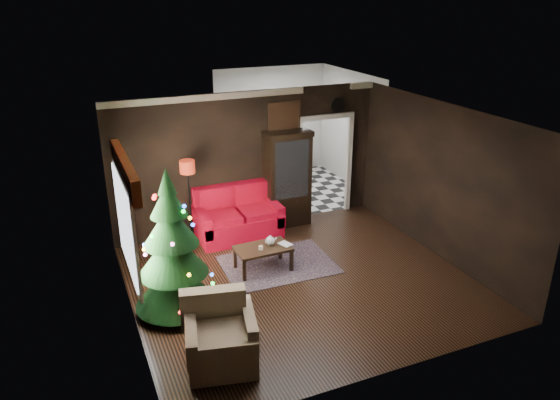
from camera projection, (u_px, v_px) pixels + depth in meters
name	position (u px, v px, depth m)	size (l,w,h in m)	color
floor	(301.00, 281.00, 8.89)	(5.50, 5.50, 0.00)	black
ceiling	(304.00, 118.00, 7.85)	(5.50, 5.50, 0.00)	white
wall_back	(249.00, 161.00, 10.50)	(5.50, 5.50, 0.00)	black
wall_front	(393.00, 278.00, 6.23)	(5.50, 5.50, 0.00)	black
wall_left	(125.00, 234.00, 7.36)	(5.50, 5.50, 0.00)	black
wall_right	(442.00, 182.00, 9.37)	(5.50, 5.50, 0.00)	black
doorway	(324.00, 167.00, 11.25)	(1.10, 0.10, 2.10)	silver
left_window	(125.00, 225.00, 7.53)	(0.05, 1.60, 1.40)	white
valance	(125.00, 170.00, 7.26)	(0.12, 2.10, 0.35)	maroon
kitchen_floor	(294.00, 190.00, 12.92)	(3.00, 3.00, 0.00)	white
kitchen_window	(271.00, 110.00, 13.53)	(0.70, 0.06, 0.70)	white
rug	(278.00, 264.00, 9.42)	(1.95, 1.42, 0.01)	#352932
loveseat	(238.00, 214.00, 10.31)	(1.70, 0.90, 1.00)	maroon
curio_cabinet	(287.00, 181.00, 10.75)	(0.90, 0.45, 1.90)	black
floor_lamp	(190.00, 206.00, 9.80)	(0.30, 0.30, 1.78)	black
christmas_tree	(172.00, 249.00, 7.70)	(1.23, 1.23, 2.35)	black
armchair	(221.00, 333.00, 6.78)	(0.92, 0.92, 0.94)	gray
coffee_table	(263.00, 258.00, 9.18)	(0.95, 0.57, 0.43)	black
teapot	(270.00, 241.00, 9.16)	(0.18, 0.18, 0.17)	silver
cup_a	(267.00, 241.00, 9.25)	(0.06, 0.06, 0.05)	silver
cup_b	(261.00, 248.00, 9.01)	(0.08, 0.08, 0.07)	white
book	(282.00, 240.00, 9.10)	(0.17, 0.02, 0.24)	tan
wall_clock	(338.00, 105.00, 10.81)	(0.32, 0.32, 0.06)	silver
painting	(284.00, 116.00, 10.42)	(0.62, 0.05, 0.52)	tan
kitchen_counter	(275.00, 159.00, 13.78)	(1.80, 0.60, 0.90)	white
kitchen_table	(288.00, 181.00, 12.42)	(0.70, 0.70, 0.75)	brown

